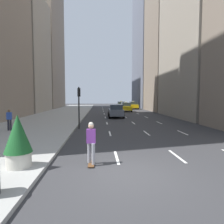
{
  "coord_description": "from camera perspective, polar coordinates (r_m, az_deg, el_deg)",
  "views": [
    {
      "loc": [
        -0.96,
        -6.83,
        2.72
      ],
      "look_at": [
        0.16,
        11.29,
        1.38
      ],
      "focal_mm": 32.0,
      "sensor_mm": 36.0,
      "label": 1
    }
  ],
  "objects": [
    {
      "name": "skateboarder",
      "position": [
        8.09,
        -5.99,
        -8.36
      ],
      "size": [
        0.36,
        0.8,
        1.75
      ],
      "color": "brown",
      "rests_on": "ground"
    },
    {
      "name": "planter_with_shrub",
      "position": [
        8.15,
        -25.26,
        -7.28
      ],
      "size": [
        1.0,
        1.0,
        1.95
      ],
      "color": "beige",
      "rests_on": "sidewalk_left"
    },
    {
      "name": "sidewalk_left",
      "position": [
        34.47,
        -13.63,
        -0.3
      ],
      "size": [
        8.0,
        66.0,
        0.15
      ],
      "primitive_type": "cube",
      "color": "#9E9E99",
      "rests_on": "ground"
    },
    {
      "name": "taxi_lead",
      "position": [
        38.11,
        3.93,
        1.45
      ],
      "size": [
        2.02,
        4.4,
        1.87
      ],
      "color": "yellow",
      "rests_on": "ground"
    },
    {
      "name": "pedestrian_mid_block",
      "position": [
        17.37,
        -27.28,
        -1.71
      ],
      "size": [
        0.36,
        0.22,
        1.65
      ],
      "color": "#23232D",
      "rests_on": "sidewalk_left"
    },
    {
      "name": "building_row_right",
      "position": [
        40.54,
        16.89,
        24.44
      ],
      "size": [
        6.0,
        53.67,
        37.2
      ],
      "color": "gray",
      "rests_on": "ground"
    },
    {
      "name": "lane_markings",
      "position": [
        30.17,
        3.24,
        -0.95
      ],
      "size": [
        5.72,
        56.0,
        0.01
      ],
      "color": "white",
      "rests_on": "ground"
    },
    {
      "name": "taxi_second",
      "position": [
        46.43,
        2.58,
        1.95
      ],
      "size": [
        2.02,
        4.4,
        1.87
      ],
      "color": "yellow",
      "rests_on": "ground"
    },
    {
      "name": "building_row_left",
      "position": [
        38.0,
        -25.92,
        25.02
      ],
      "size": [
        6.0,
        51.98,
        35.55
      ],
      "color": "slate",
      "rests_on": "ground"
    },
    {
      "name": "taxi_third",
      "position": [
        46.41,
        6.08,
        1.93
      ],
      "size": [
        2.02,
        4.4,
        1.87
      ],
      "color": "yellow",
      "rests_on": "ground"
    },
    {
      "name": "ground_plane",
      "position": [
        7.42,
        4.34,
        -17.32
      ],
      "size": [
        160.0,
        160.0,
        0.0
      ],
      "primitive_type": "plane",
      "color": "#333335"
    },
    {
      "name": "traffic_light_pole",
      "position": [
        17.52,
        -9.42,
        3.15
      ],
      "size": [
        0.24,
        0.42,
        3.6
      ],
      "color": "black",
      "rests_on": "ground"
    },
    {
      "name": "sedan_black_near",
      "position": [
        26.84,
        1.07,
        0.32
      ],
      "size": [
        2.02,
        4.43,
        1.77
      ],
      "color": "#565B66",
      "rests_on": "ground"
    }
  ]
}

